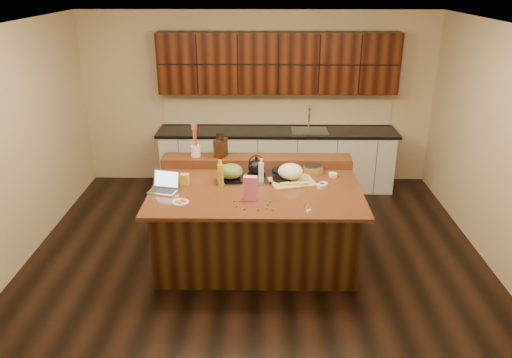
{
  "coord_description": "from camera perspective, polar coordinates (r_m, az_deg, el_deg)",
  "views": [
    {
      "loc": [
        0.07,
        -5.26,
        3.2
      ],
      "look_at": [
        0.0,
        0.05,
        1.0
      ],
      "focal_mm": 35.0,
      "sensor_mm": 36.0,
      "label": 1
    }
  ],
  "objects": [
    {
      "name": "back_counter",
      "position": [
        7.81,
        2.44,
        5.99
      ],
      "size": [
        3.7,
        0.66,
        2.4
      ],
      "color": "silver",
      "rests_on": "ground"
    },
    {
      "name": "gumdrop_9",
      "position": [
        5.29,
        1.37,
        -2.9
      ],
      "size": [
        0.02,
        0.02,
        0.02
      ],
      "primitive_type": "ellipsoid",
      "color": "#198C26",
      "rests_on": "island"
    },
    {
      "name": "gumdrop_4",
      "position": [
        5.33,
        -1.43,
        -2.67
      ],
      "size": [
        0.02,
        0.02,
        0.02
      ],
      "primitive_type": "ellipsoid",
      "color": "red",
      "rests_on": "island"
    },
    {
      "name": "utensil_crock",
      "position": [
        6.37,
        -6.91,
        3.19
      ],
      "size": [
        0.16,
        0.16,
        0.14
      ],
      "primitive_type": "cylinder",
      "rotation": [
        0.0,
        0.0,
        -0.4
      ],
      "color": "white",
      "rests_on": "back_ledge"
    },
    {
      "name": "gumdrop_1",
      "position": [
        5.37,
        -1.65,
        -2.52
      ],
      "size": [
        0.02,
        0.02,
        0.02
      ],
      "primitive_type": "ellipsoid",
      "color": "#198C26",
      "rests_on": "island"
    },
    {
      "name": "wooden_tray",
      "position": [
        5.88,
        4.0,
        0.6
      ],
      "size": [
        0.59,
        0.49,
        0.21
      ],
      "rotation": [
        0.0,
        0.0,
        0.27
      ],
      "color": "tan",
      "rests_on": "island"
    },
    {
      "name": "knife_block",
      "position": [
        6.32,
        -4.07,
        3.58
      ],
      "size": [
        0.17,
        0.22,
        0.23
      ],
      "primitive_type": "cube",
      "rotation": [
        0.0,
        0.0,
        -0.35
      ],
      "color": "black",
      "rests_on": "back_ledge"
    },
    {
      "name": "room",
      "position": [
        5.57,
        -0.01,
        3.13
      ],
      "size": [
        5.52,
        5.02,
        2.72
      ],
      "color": "black",
      "rests_on": "ground"
    },
    {
      "name": "package_box",
      "position": [
        5.82,
        -8.16,
        -0.05
      ],
      "size": [
        0.1,
        0.08,
        0.14
      ],
      "primitive_type": "cube",
      "rotation": [
        0.0,
        0.0,
        -0.13
      ],
      "color": "#EDD153",
      "rests_on": "island"
    },
    {
      "name": "gumdrop_3",
      "position": [
        5.2,
        1.2,
        -3.36
      ],
      "size": [
        0.02,
        0.02,
        0.02
      ],
      "primitive_type": "ellipsoid",
      "color": "#198C26",
      "rests_on": "island"
    },
    {
      "name": "kettle",
      "position": [
        5.95,
        0.03,
        1.4
      ],
      "size": [
        0.23,
        0.23,
        0.18
      ],
      "primitive_type": "ellipsoid",
      "rotation": [
        0.0,
        0.0,
        -0.16
      ],
      "color": "black",
      "rests_on": "cooktop"
    },
    {
      "name": "gumdrop_8",
      "position": [
        5.37,
        -2.48,
        -2.52
      ],
      "size": [
        0.02,
        0.02,
        0.02
      ],
      "primitive_type": "ellipsoid",
      "color": "red",
      "rests_on": "island"
    },
    {
      "name": "candy_plate",
      "position": [
        5.4,
        -8.63,
        -2.62
      ],
      "size": [
        0.24,
        0.24,
        0.01
      ],
      "primitive_type": "cylinder",
      "rotation": [
        0.0,
        0.0,
        0.39
      ],
      "color": "white",
      "rests_on": "island"
    },
    {
      "name": "gumdrop_0",
      "position": [
        5.19,
        -1.25,
        -3.41
      ],
      "size": [
        0.02,
        0.02,
        0.02
      ],
      "primitive_type": "ellipsoid",
      "color": "red",
      "rests_on": "island"
    },
    {
      "name": "gumdrop_7",
      "position": [
        5.18,
        -1.43,
        -3.48
      ],
      "size": [
        0.02,
        0.02,
        0.02
      ],
      "primitive_type": "ellipsoid",
      "color": "#198C26",
      "rests_on": "island"
    },
    {
      "name": "kitchen_timer",
      "position": [
        5.25,
        5.97,
        -2.93
      ],
      "size": [
        0.09,
        0.09,
        0.07
      ],
      "primitive_type": "cone",
      "rotation": [
        0.0,
        0.0,
        0.15
      ],
      "color": "silver",
      "rests_on": "island"
    },
    {
      "name": "laptop",
      "position": [
        5.72,
        -10.39,
        -0.74
      ],
      "size": [
        0.36,
        0.31,
        0.22
      ],
      "rotation": [
        0.0,
        0.0,
        -0.25
      ],
      "color": "#B7B7BC",
      "rests_on": "island"
    },
    {
      "name": "gumdrop_5",
      "position": [
        5.35,
        1.69,
        -2.6
      ],
      "size": [
        0.02,
        0.02,
        0.02
      ],
      "primitive_type": "ellipsoid",
      "color": "#198C26",
      "rests_on": "island"
    },
    {
      "name": "gumdrop_2",
      "position": [
        5.36,
        -1.85,
        -2.54
      ],
      "size": [
        0.02,
        0.02,
        0.02
      ],
      "primitive_type": "ellipsoid",
      "color": "red",
      "rests_on": "island"
    },
    {
      "name": "oil_bottle",
      "position": [
        5.71,
        -4.07,
        0.39
      ],
      "size": [
        0.08,
        0.08,
        0.27
      ],
      "primitive_type": "cylinder",
      "rotation": [
        0.0,
        0.0,
        0.22
      ],
      "color": "gold",
      "rests_on": "island"
    },
    {
      "name": "green_bowl",
      "position": [
        5.85,
        -2.92,
        0.89
      ],
      "size": [
        0.37,
        0.37,
        0.16
      ],
      "primitive_type": "ellipsoid",
      "rotation": [
        0.0,
        0.0,
        -0.3
      ],
      "color": "#506D2B",
      "rests_on": "cooktop"
    },
    {
      "name": "vinegar_bottle",
      "position": [
        5.8,
        0.59,
        0.72
      ],
      "size": [
        0.08,
        0.08,
        0.25
      ],
      "primitive_type": "cylinder",
      "rotation": [
        0.0,
        0.0,
        0.37
      ],
      "color": "silver",
      "rests_on": "island"
    },
    {
      "name": "ramekin_c",
      "position": [
        6.08,
        8.78,
        0.45
      ],
      "size": [
        0.12,
        0.12,
        0.04
      ],
      "primitive_type": "cylinder",
      "rotation": [
        0.0,
        0.0,
        -0.26
      ],
      "color": "white",
      "rests_on": "island"
    },
    {
      "name": "back_ledge",
      "position": [
        6.35,
        0.08,
        2.07
      ],
      "size": [
        2.4,
        0.3,
        0.12
      ],
      "primitive_type": "cube",
      "color": "black",
      "rests_on": "island"
    },
    {
      "name": "gumdrop_11",
      "position": [
        5.17,
        1.88,
        -3.54
      ],
      "size": [
        0.02,
        0.02,
        0.02
      ],
      "primitive_type": "ellipsoid",
      "color": "#198C26",
      "rests_on": "island"
    },
    {
      "name": "ramekin_a",
      "position": [
        5.75,
        7.45,
        -0.8
      ],
      "size": [
        0.12,
        0.12,
        0.04
      ],
      "primitive_type": "cylinder",
      "rotation": [
        0.0,
        0.0,
        -0.28
      ],
      "color": "white",
      "rests_on": "island"
    },
    {
      "name": "gumdrop_6",
      "position": [
        5.16,
        0.2,
        -3.56
      ],
      "size": [
        0.02,
        0.02,
        0.02
      ],
      "primitive_type": "ellipsoid",
      "color": "red",
      "rests_on": "island"
    },
    {
      "name": "gumdrop_10",
      "position": [
        5.24,
        -2.18,
        -3.14
      ],
      "size": [
        0.02,
        0.02,
        0.02
      ],
      "primitive_type": "ellipsoid",
      "color": "red",
      "rests_on": "island"
    },
    {
      "name": "island",
      "position": [
        5.92,
        -0.01,
        -4.98
      ],
      "size": [
        2.4,
        1.6,
        0.92
      ],
      "color": "black",
      "rests_on": "ground"
    },
    {
      "name": "ramekin_b",
      "position": [
        5.79,
        7.71,
        -0.65
      ],
      "size": [
        0.11,
        0.11,
        0.04
      ],
      "primitive_type": "cylinder",
      "rotation": [
        0.0,
        0.0,
        -0.06
      ],
      "color": "white",
      "rests_on": "island"
    },
    {
      "name": "strainer_bowl",
      "position": [
        6.14,
        6.56,
        1.02
      ],
      "size": [
        0.29,
        0.29,
        0.09
      ],
      "primitive_type": "cylinder",
      "rotation": [
        0.0,
        0.0,
        -0.26
      ],
      "color": "#996B3F",
      "rests_on": "island"
    },
    {
      "name": "pink_bag",
      "position": [
        5.36,
        -0.63,
        -1.06
      ],
      "size": [
        0.15,
        0.09,
        0.27
      ],
      "primitive_type": "cube",
      "rotation": [
        0.0,
        0.0,
        -0.09
      ],
      "color": "pink",
      "rests_on": "island"
    },
    {
      "name": "cooktop",
      "position": [
        6.0,
        0.03,
        0.34
      ],
      "size": [
        0.92,
        0.52,
        0.05
      ],
      "color": "gray",
      "rests_on": "island"
    }
  ]
}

